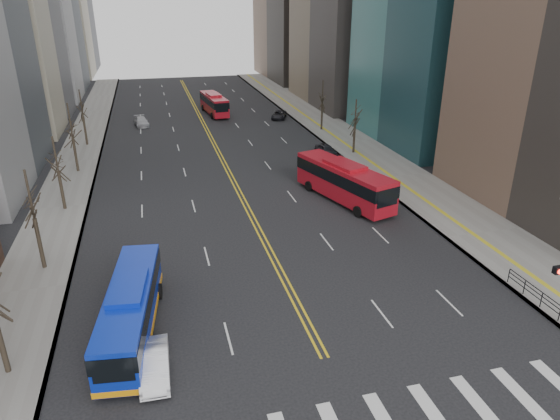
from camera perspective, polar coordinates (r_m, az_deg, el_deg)
The scene contains 12 objects.
sidewalk_right at distance 67.38m, azimuth 7.93°, elevation 7.76°, with size 7.00×130.00×0.15m, color gray.
sidewalk_left at distance 63.11m, azimuth -22.14°, elevation 5.21°, with size 5.00×130.00×0.15m, color gray.
centerline at distance 72.57m, azimuth -8.22°, elevation 8.80°, with size 0.55×100.00×0.01m.
pedestrian_railing at distance 34.74m, azimuth 27.74°, elevation -8.83°, with size 0.06×6.06×1.02m.
street_trees at distance 51.15m, azimuth -13.73°, elevation 7.98°, with size 35.20×47.20×7.60m.
blue_bus at distance 29.58m, azimuth -16.69°, elevation -10.71°, with size 3.68×11.06×3.19m.
red_bus_near at distance 46.82m, azimuth 7.32°, elevation 3.45°, with size 6.00×12.01×3.71m.
red_bus_far at distance 83.92m, azimuth -7.55°, elevation 12.07°, with size 3.48×10.68×3.35m.
car_white at distance 27.00m, azimuth -14.15°, elevation -16.70°, with size 1.43×4.09×1.35m, color white.
car_dark_mid at distance 61.10m, azimuth 5.30°, elevation 6.86°, with size 1.57×3.90×1.33m, color black.
car_silver at distance 78.19m, azimuth -15.55°, elevation 9.71°, with size 1.81×4.46×1.29m, color #A8A9AE.
car_dark_far at distance 80.23m, azimuth -0.12°, elevation 10.84°, with size 2.01×4.36×1.21m, color black.
Camera 1 is at (-7.70, -14.97, 17.65)m, focal length 32.00 mm.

